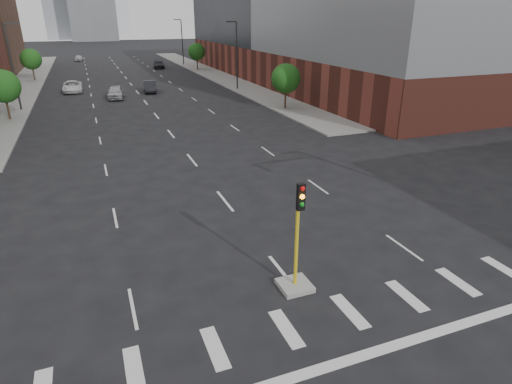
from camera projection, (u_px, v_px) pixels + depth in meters
sidewalk_left_far at (28, 82)px, 67.44m from camera, size 5.00×92.00×0.15m
sidewalk_right_far at (211, 73)px, 77.53m from camera, size 5.00×92.00×0.15m
building_right_main at (323, 7)px, 66.17m from camera, size 24.00×70.00×22.00m
median_traffic_signal at (296, 267)px, 16.16m from camera, size 1.20×1.20×4.40m
streetlight_right_a at (236, 53)px, 58.75m from camera, size 1.60×0.22×9.07m
streetlight_right_b at (182, 40)px, 88.88m from camera, size 1.60×0.22×9.07m
streetlight_left at (13, 64)px, 45.43m from camera, size 1.60×0.22×9.07m
tree_left_near at (3, 86)px, 41.55m from camera, size 3.20×3.20×4.85m
tree_left_far at (31, 59)px, 67.37m from camera, size 3.20×3.20×4.85m
tree_right_near at (286, 78)px, 46.66m from camera, size 3.20×3.20×4.85m
tree_right_far at (197, 52)px, 81.08m from camera, size 3.20×3.20×4.85m
car_near_left at (116, 92)px, 53.97m from camera, size 2.46×4.92×1.61m
car_mid_right at (150, 87)px, 58.43m from camera, size 2.18×4.79×1.52m
car_far_left at (72, 87)px, 58.60m from camera, size 2.57×5.38×1.48m
car_deep_right at (159, 64)px, 85.13m from camera, size 2.84×5.43×1.50m
car_distant at (79, 58)px, 98.59m from camera, size 1.89×4.08×1.35m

